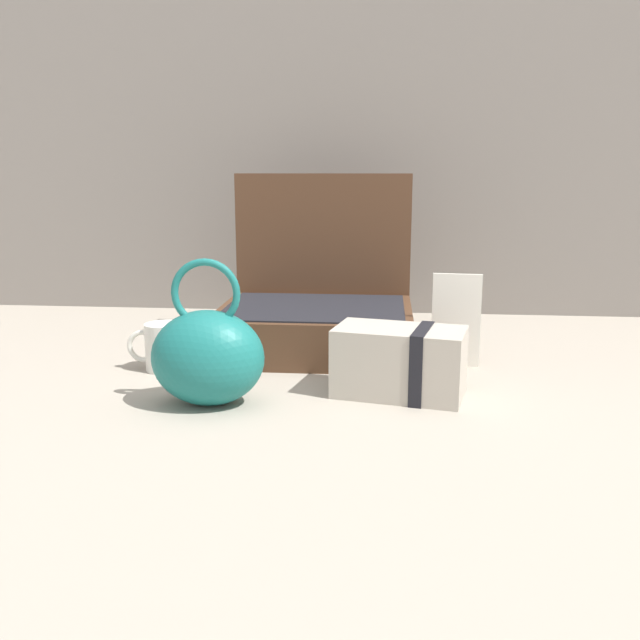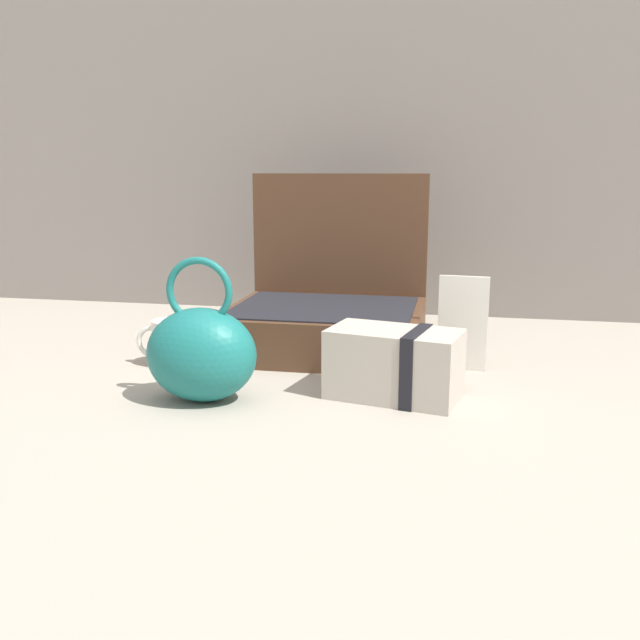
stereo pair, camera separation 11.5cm
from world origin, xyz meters
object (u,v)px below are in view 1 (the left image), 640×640
at_px(teal_pouch_handbag, 208,356).
at_px(info_card_left, 456,320).
at_px(coffee_mug, 163,347).
at_px(open_suitcase, 317,311).
at_px(cream_toiletry_bag, 402,362).

bearing_deg(teal_pouch_handbag, info_card_left, 32.49).
distance_m(coffee_mug, info_card_left, 0.52).
height_order(open_suitcase, teal_pouch_handbag, open_suitcase).
height_order(open_suitcase, coffee_mug, open_suitcase).
relative_size(coffee_mug, info_card_left, 0.61).
height_order(cream_toiletry_bag, coffee_mug, cream_toiletry_bag).
bearing_deg(open_suitcase, cream_toiletry_bag, -60.96).
bearing_deg(coffee_mug, cream_toiletry_bag, -13.77).
relative_size(cream_toiletry_bag, coffee_mug, 2.10).
distance_m(open_suitcase, info_card_left, 0.29).
distance_m(teal_pouch_handbag, cream_toiletry_bag, 0.30).
bearing_deg(teal_pouch_handbag, open_suitcase, 70.66).
relative_size(teal_pouch_handbag, info_card_left, 1.32).
bearing_deg(cream_toiletry_bag, open_suitcase, 119.04).
bearing_deg(info_card_left, coffee_mug, -166.54).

